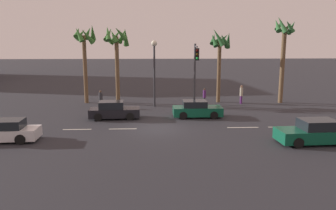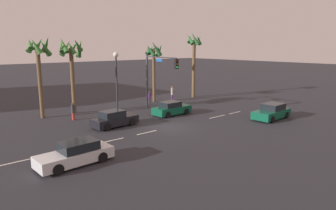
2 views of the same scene
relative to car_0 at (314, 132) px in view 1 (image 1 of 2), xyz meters
name	(u,v)px [view 1 (image 1 of 2)]	position (x,y,z in m)	size (l,w,h in m)	color
ground_plane	(157,129)	(-9.67, 4.01, -0.68)	(220.00, 220.00, 0.00)	#28282D
lane_stripe_2	(77,129)	(-15.47, 4.01, -0.68)	(2.05, 0.14, 0.01)	silver
lane_stripe_3	(123,129)	(-12.19, 4.01, -0.68)	(1.98, 0.14, 0.01)	silver
lane_stripe_4	(243,127)	(-3.36, 4.01, -0.68)	(2.31, 0.14, 0.01)	silver
lane_stripe_5	(281,127)	(-0.53, 4.01, -0.68)	(1.87, 0.14, 0.01)	silver
car_0	(314,132)	(0.00, 0.00, 0.00)	(4.51, 2.10, 1.50)	#0F5138
car_1	(114,111)	(-13.21, 7.45, -0.02)	(4.18, 1.96, 1.45)	black
car_2	(197,109)	(-6.31, 7.67, -0.03)	(4.09, 1.88, 1.41)	#0F5138
car_3	(3,131)	(-19.50, 1.31, -0.04)	(4.59, 1.97, 1.39)	silver
traffic_signal	(196,65)	(-6.13, 10.28, 3.51)	(0.82, 5.91, 6.10)	#38383D
streetlamp	(154,61)	(-9.82, 12.52, 3.78)	(0.56, 0.56, 6.40)	#2D2D33
pedestrian_0	(101,99)	(-14.98, 12.10, 0.20)	(0.47, 0.47, 1.69)	#BF3833
pedestrian_1	(241,94)	(-0.91, 13.72, 0.34)	(0.45, 0.45, 1.90)	#59266B
pedestrian_2	(204,96)	(-4.75, 13.52, 0.19)	(0.43, 0.43, 1.64)	#333338
palm_tree_0	(220,47)	(-3.09, 14.67, 5.10)	(2.36, 2.70, 7.66)	brown
palm_tree_1	(284,41)	(3.29, 14.06, 5.67)	(2.38, 2.41, 8.85)	brown
palm_tree_2	(117,44)	(-13.62, 14.97, 5.38)	(2.60, 2.59, 7.96)	brown
palm_tree_3	(85,44)	(-16.82, 14.93, 5.35)	(2.38, 2.50, 8.08)	brown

